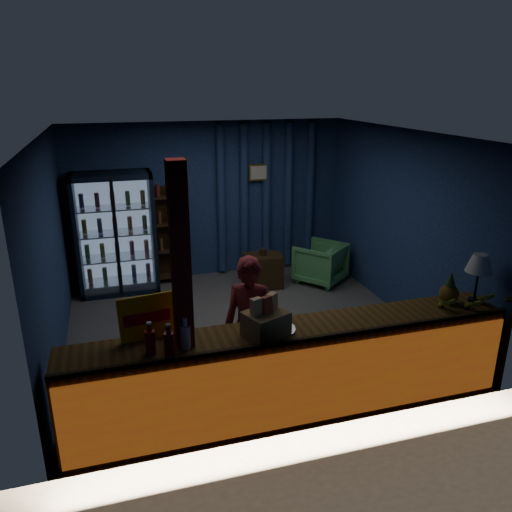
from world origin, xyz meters
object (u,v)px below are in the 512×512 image
at_px(green_chair, 320,263).
at_px(pastry_tray, 274,328).
at_px(shopkeeper, 250,328).
at_px(table_lamp, 479,265).

xyz_separation_m(green_chair, pastry_tray, (-1.87, -3.17, 0.64)).
xyz_separation_m(shopkeeper, pastry_tray, (0.11, -0.46, 0.21)).
xyz_separation_m(shopkeeper, table_lamp, (2.36, -0.46, 0.61)).
bearing_deg(green_chair, shopkeeper, 14.69).
height_order(green_chair, pastry_tray, pastry_tray).
distance_m(green_chair, table_lamp, 3.36).
bearing_deg(pastry_tray, shopkeeper, 103.49).
bearing_deg(green_chair, pastry_tray, 20.33).
height_order(pastry_tray, table_lamp, table_lamp).
bearing_deg(shopkeeper, green_chair, 76.77).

